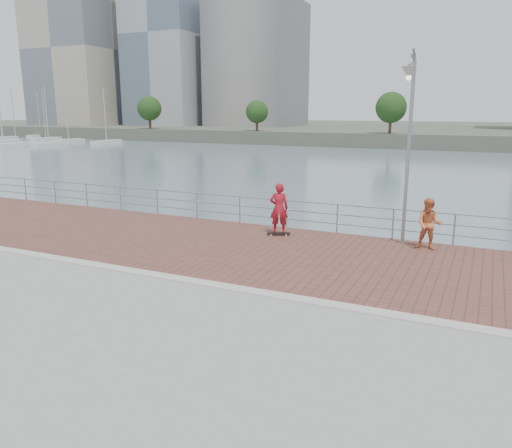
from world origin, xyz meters
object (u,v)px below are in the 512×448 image
at_px(guardrail, 311,213).
at_px(street_lamp, 409,115).
at_px(skateboarder, 279,208).
at_px(bystander, 429,224).

xyz_separation_m(guardrail, street_lamp, (3.52, -0.95, 3.68)).
relative_size(guardrail, street_lamp, 6.35).
bearing_deg(street_lamp, guardrail, 164.88).
height_order(guardrail, skateboarder, skateboarder).
distance_m(skateboarder, bystander, 5.22).
relative_size(street_lamp, skateboarder, 3.31).
distance_m(guardrail, street_lamp, 5.18).
height_order(guardrail, street_lamp, street_lamp).
bearing_deg(street_lamp, bystander, -1.02).
bearing_deg(skateboarder, guardrail, -143.77).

